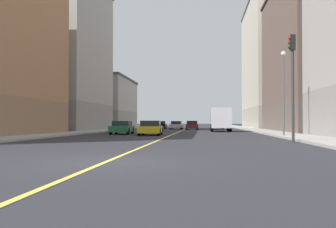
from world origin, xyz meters
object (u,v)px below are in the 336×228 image
at_px(box_truck, 221,119).
at_px(building_right_midblock, 63,54).
at_px(traffic_light_left_near, 293,73).
at_px(car_yellow, 151,128).
at_px(building_left_mid, 318,56).
at_px(car_teal, 218,125).
at_px(street_lamp_left_near, 283,84).
at_px(building_right_distant, 104,103).
at_px(building_left_far, 274,65).
at_px(car_maroon, 192,125).
at_px(car_black, 160,125).
at_px(car_green, 122,128).
at_px(car_silver, 176,125).

bearing_deg(box_truck, building_right_midblock, 169.60).
xyz_separation_m(traffic_light_left_near, car_yellow, (-9.86, 10.64, -3.42)).
height_order(building_left_mid, car_teal, building_left_mid).
bearing_deg(car_teal, building_right_midblock, -156.94).
bearing_deg(building_left_mid, street_lamp_left_near, -114.46).
relative_size(building_right_distant, car_teal, 4.06).
bearing_deg(building_left_far, building_right_midblock, -144.52).
bearing_deg(car_yellow, street_lamp_left_near, -16.45).
bearing_deg(car_maroon, traffic_light_left_near, -78.20).
bearing_deg(car_black, car_maroon, -52.46).
xyz_separation_m(building_right_distant, car_teal, (21.33, -12.18, -4.19)).
bearing_deg(car_green, car_silver, 81.56).
bearing_deg(car_teal, car_black, 158.31).
height_order(building_left_mid, car_green, building_left_mid).
bearing_deg(car_teal, building_left_far, 51.48).
xyz_separation_m(building_left_mid, building_right_midblock, (-32.60, 3.97, 1.46)).
bearing_deg(street_lamp_left_near, building_right_distant, 121.64).
xyz_separation_m(building_right_midblock, traffic_light_left_near, (24.34, -27.32, -6.38)).
bearing_deg(car_black, box_truck, -61.04).
distance_m(building_left_mid, car_green, 25.02).
relative_size(car_teal, car_maroon, 1.13).
bearing_deg(building_right_midblock, car_green, -51.42).
bearing_deg(car_green, car_yellow, -38.06).
bearing_deg(building_right_distant, car_silver, -38.31).
distance_m(building_right_distant, car_green, 37.51).
distance_m(building_left_far, car_silver, 25.16).
height_order(traffic_light_left_near, car_teal, traffic_light_left_near).
distance_m(building_right_midblock, car_black, 20.08).
distance_m(car_black, car_teal, 10.09).
distance_m(building_right_distant, car_yellow, 40.83).
bearing_deg(building_left_far, car_teal, -128.52).
relative_size(car_green, car_black, 0.88).
relative_size(street_lamp_left_near, car_teal, 1.43).
bearing_deg(car_black, building_right_distant, 144.73).
xyz_separation_m(car_green, car_maroon, (6.09, 19.90, 0.02)).
bearing_deg(car_yellow, car_green, 141.94).
bearing_deg(car_teal, car_green, -113.16).
distance_m(building_left_far, building_right_distant, 33.46).
relative_size(building_right_midblock, car_black, 4.53).
relative_size(building_left_far, car_green, 6.44).
height_order(building_left_far, street_lamp_left_near, building_left_far).
relative_size(building_left_mid, car_black, 4.65).
bearing_deg(box_truck, car_green, -133.55).
bearing_deg(car_black, building_left_far, 26.80).
distance_m(car_black, car_silver, 4.41).
relative_size(building_right_distant, car_yellow, 4.42).
xyz_separation_m(building_left_mid, car_teal, (-11.27, 13.05, -8.36)).
bearing_deg(car_maroon, building_left_mid, -32.45).
bearing_deg(street_lamp_left_near, car_green, 158.00).
xyz_separation_m(building_left_mid, building_right_distant, (-32.60, 25.24, -4.17)).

